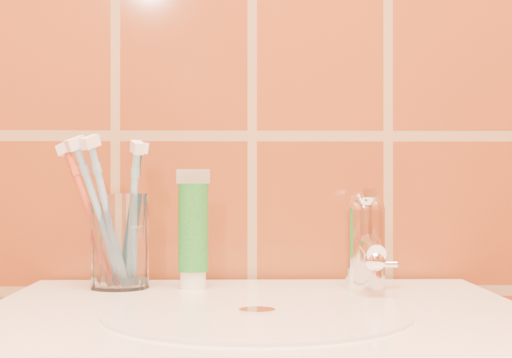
{
  "coord_description": "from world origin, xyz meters",
  "views": [
    {
      "loc": [
        -0.02,
        0.15,
        0.98
      ],
      "look_at": [
        0.0,
        1.08,
        0.98
      ],
      "focal_mm": 55.0,
      "sensor_mm": 36.0,
      "label": 1
    }
  ],
  "objects": [
    {
      "name": "toothpaste_tube",
      "position": [
        -0.07,
        1.1,
        0.92
      ],
      "size": [
        0.04,
        0.04,
        0.15
      ],
      "rotation": [
        0.0,
        0.0,
        0.04
      ],
      "color": "white",
      "rests_on": "pedestal_sink"
    },
    {
      "name": "faucet",
      "position": [
        0.14,
        1.09,
        0.91
      ],
      "size": [
        0.05,
        0.11,
        0.12
      ],
      "color": "white",
      "rests_on": "pedestal_sink"
    },
    {
      "name": "toothbrush_2",
      "position": [
        -0.15,
        1.09,
        0.94
      ],
      "size": [
        0.08,
        0.12,
        0.19
      ],
      "primitive_type": null,
      "rotation": [
        0.26,
        0.0,
        0.41
      ],
      "color": "#79B7D7",
      "rests_on": "glass_tumbler"
    },
    {
      "name": "glass_tumbler",
      "position": [
        -0.16,
        1.11,
        0.91
      ],
      "size": [
        0.09,
        0.09,
        0.12
      ],
      "primitive_type": "cylinder",
      "rotation": [
        0.0,
        0.0,
        -0.38
      ],
      "color": "white",
      "rests_on": "pedestal_sink"
    },
    {
      "name": "toothbrush_4",
      "position": [
        -0.18,
        1.08,
        0.94
      ],
      "size": [
        0.14,
        0.14,
        0.2
      ],
      "primitive_type": null,
      "rotation": [
        0.36,
        0.0,
        -0.91
      ],
      "color": "#79A9D7",
      "rests_on": "glass_tumbler"
    },
    {
      "name": "toothbrush_0",
      "position": [
        -0.17,
        1.08,
        0.94
      ],
      "size": [
        0.12,
        0.13,
        0.2
      ],
      "primitive_type": null,
      "rotation": [
        0.31,
        0.0,
        -0.67
      ],
      "color": "#7DABDE",
      "rests_on": "glass_tumbler"
    },
    {
      "name": "toothbrush_1",
      "position": [
        -0.2,
        1.11,
        0.94
      ],
      "size": [
        0.14,
        0.12,
        0.19
      ],
      "primitive_type": null,
      "rotation": [
        0.4,
        0.0,
        -1.93
      ],
      "color": "#B64027",
      "rests_on": "glass_tumbler"
    },
    {
      "name": "toothbrush_3",
      "position": [
        -0.15,
        1.12,
        0.94
      ],
      "size": [
        0.06,
        0.05,
        0.19
      ],
      "primitive_type": null,
      "rotation": [
        0.14,
        0.0,
        1.69
      ],
      "color": "navy",
      "rests_on": "glass_tumbler"
    }
  ]
}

